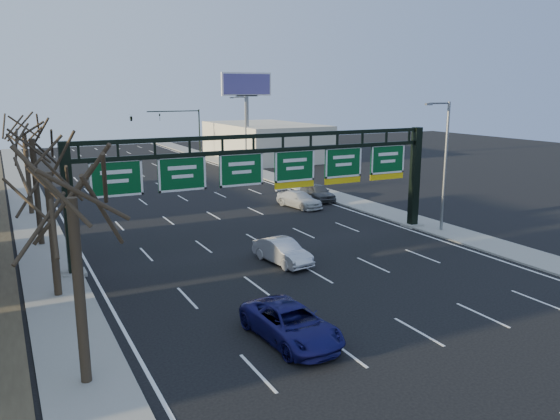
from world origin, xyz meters
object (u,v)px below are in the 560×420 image
car_silver_sedan (282,251)px  car_white_wagon (299,199)px  car_blue_suv (291,324)px  sign_gantry (271,175)px

car_silver_sedan → car_white_wagon: (8.39, 12.97, -0.03)m
car_white_wagon → car_silver_sedan: bearing=-134.8°
car_blue_suv → car_white_wagon: bearing=55.9°
sign_gantry → car_silver_sedan: 5.23m
car_blue_suv → car_silver_sedan: 9.92m
sign_gantry → car_white_wagon: (7.47, 9.65, -3.96)m
car_white_wagon → car_blue_suv: bearing=-131.9°
car_silver_sedan → sign_gantry: bearing=66.4°
sign_gantry → car_blue_suv: (-5.21, -12.27, -3.92)m
car_silver_sedan → car_white_wagon: car_silver_sedan is taller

